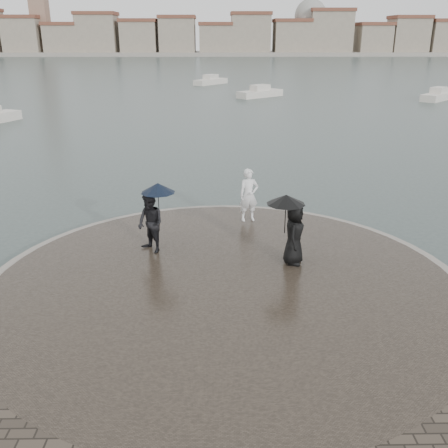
{
  "coord_description": "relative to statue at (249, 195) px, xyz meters",
  "views": [
    {
      "loc": [
        -0.22,
        -7.94,
        6.29
      ],
      "look_at": [
        0.0,
        4.8,
        1.45
      ],
      "focal_mm": 40.0,
      "sensor_mm": 36.0,
      "label": 1
    }
  ],
  "objects": [
    {
      "name": "kerb_ring",
      "position": [
        -0.89,
        -4.53,
        -1.1
      ],
      "size": [
        12.5,
        12.5,
        0.32
      ],
      "primitive_type": "cylinder",
      "color": "gray",
      "rests_on": "ground"
    },
    {
      "name": "far_skyline",
      "position": [
        -7.18,
        152.68,
        4.35
      ],
      "size": [
        260.0,
        20.0,
        37.0
      ],
      "color": "gray",
      "rests_on": "ground"
    },
    {
      "name": "statue",
      "position": [
        0.0,
        0.0,
        0.0
      ],
      "size": [
        0.73,
        0.56,
        1.79
      ],
      "primitive_type": "imported",
      "rotation": [
        0.0,
        0.0,
        0.22
      ],
      "color": "white",
      "rests_on": "quay_tip"
    },
    {
      "name": "ground",
      "position": [
        -0.89,
        -8.03,
        -1.26
      ],
      "size": [
        400.0,
        400.0,
        0.0
      ],
      "primitive_type": "plane",
      "color": "#2B3835",
      "rests_on": "ground"
    },
    {
      "name": "quay_tip",
      "position": [
        -0.89,
        -4.53,
        -1.08
      ],
      "size": [
        11.9,
        11.9,
        0.36
      ],
      "primitive_type": "cylinder",
      "color": "#2D261E",
      "rests_on": "ground"
    },
    {
      "name": "visitor_right",
      "position": [
        0.95,
        -3.4,
        0.22
      ],
      "size": [
        1.16,
        1.11,
        1.95
      ],
      "color": "black",
      "rests_on": "quay_tip"
    },
    {
      "name": "boats",
      "position": [
        1.37,
        37.91,
        -0.88
      ],
      "size": [
        44.51,
        37.2,
        1.5
      ],
      "color": "beige",
      "rests_on": "ground"
    },
    {
      "name": "visitor_left",
      "position": [
        -2.94,
        -2.53,
        0.2
      ],
      "size": [
        1.27,
        1.12,
        2.04
      ],
      "color": "black",
      "rests_on": "quay_tip"
    }
  ]
}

